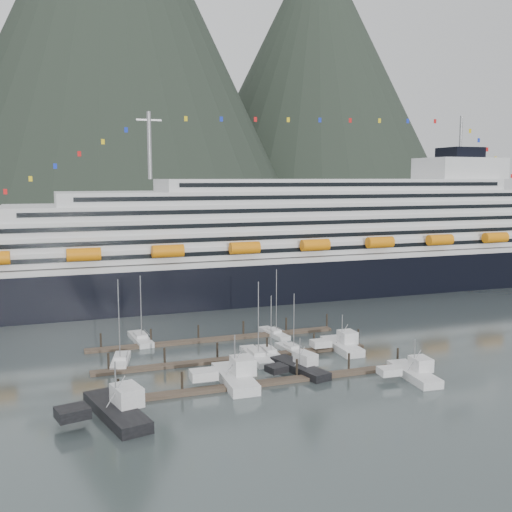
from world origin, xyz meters
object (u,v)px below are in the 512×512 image
object	(u,v)px
sailboat_h	(291,350)
trawler_e	(341,345)
sailboat_c	(269,354)
sailboat_g	(274,334)
trawler_a	(115,410)
sailboat_a	(121,361)
trawler_d	(413,373)
sailboat_d	(256,357)
cruise_ship	(301,248)
trawler_b	(234,377)
sailboat_e	(140,339)
trawler_c	(299,367)

from	to	relation	value
sailboat_h	trawler_e	world-z (taller)	sailboat_h
sailboat_c	sailboat_g	bearing A→B (deg)	-21.79
trawler_e	trawler_a	bearing A→B (deg)	113.61
sailboat_c	sailboat_a	bearing A→B (deg)	83.14
sailboat_c	trawler_d	xyz separation A→B (m)	(16.79, -18.13, 0.47)
trawler_d	trawler_e	distance (m)	17.62
sailboat_c	sailboat_d	distance (m)	2.82
cruise_ship	sailboat_c	bearing A→B (deg)	-119.20
sailboat_g	trawler_e	xyz separation A→B (m)	(7.78, -13.15, 0.50)
sailboat_h	trawler_b	bearing A→B (deg)	122.16
sailboat_e	trawler_c	size ratio (longest dim) A/B	1.07
sailboat_h	sailboat_a	bearing A→B (deg)	75.95
sailboat_a	trawler_b	world-z (taller)	sailboat_a
cruise_ship	sailboat_g	bearing A→B (deg)	-120.52
cruise_ship	sailboat_e	distance (m)	60.92
sailboat_d	trawler_d	size ratio (longest dim) A/B	1.23
sailboat_a	sailboat_d	distance (m)	22.65
sailboat_e	trawler_c	distance (m)	33.69
sailboat_g	sailboat_h	xyz separation A→B (m)	(-1.11, -11.30, -0.01)
sailboat_d	trawler_c	size ratio (longest dim) A/B	1.13
sailboat_d	trawler_a	size ratio (longest dim) A/B	0.91
sailboat_c	trawler_b	distance (m)	14.93
sailboat_g	trawler_c	world-z (taller)	sailboat_g
sailboat_g	trawler_a	bearing A→B (deg)	124.81
sailboat_e	trawler_a	size ratio (longest dim) A/B	0.86
sailboat_a	sailboat_c	distance (m)	25.14
sailboat_c	sailboat_h	size ratio (longest dim) A/B	1.02
trawler_c	sailboat_a	bearing A→B (deg)	47.90
trawler_b	trawler_c	size ratio (longest dim) A/B	1.03
cruise_ship	sailboat_h	xyz separation A→B (m)	(-24.39, -50.78, -11.65)
sailboat_a	sailboat_d	world-z (taller)	sailboat_a
sailboat_c	sailboat_g	size ratio (longest dim) A/B	0.82
cruise_ship	trawler_d	distance (m)	71.86
sailboat_c	sailboat_d	size ratio (longest dim) A/B	0.80
sailboat_h	trawler_d	xyz separation A→B (m)	(12.23, -19.15, 0.47)
trawler_c	trawler_d	bearing A→B (deg)	-133.57
sailboat_h	trawler_b	distance (m)	18.92
sailboat_d	trawler_d	world-z (taller)	sailboat_d
trawler_c	trawler_e	xyz separation A→B (m)	(12.06, 8.69, 0.09)
sailboat_a	sailboat_e	distance (m)	13.61
cruise_ship	trawler_c	xyz separation A→B (m)	(-27.55, -61.32, -11.23)
trawler_c	sailboat_g	bearing A→B (deg)	-25.41
sailboat_d	trawler_b	distance (m)	12.62
cruise_ship	trawler_d	size ratio (longest dim) A/B	18.38
trawler_c	sailboat_d	bearing A→B (deg)	10.83
sailboat_e	cruise_ship	bearing A→B (deg)	-58.63
cruise_ship	trawler_b	xyz separation A→B (m)	(-38.90, -62.91, -11.03)
sailboat_h	sailboat_d	bearing A→B (deg)	96.34
sailboat_g	trawler_c	xyz separation A→B (m)	(-4.28, -21.83, 0.41)
trawler_a	sailboat_c	bearing A→B (deg)	-70.75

